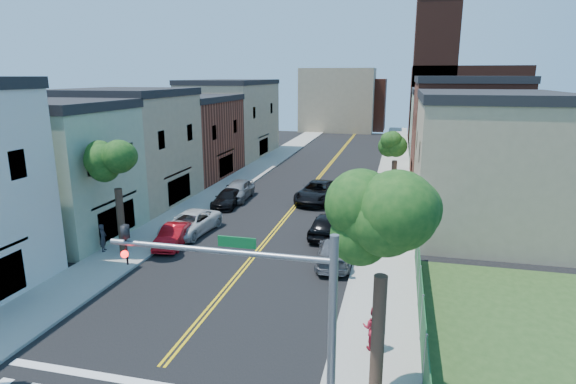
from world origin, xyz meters
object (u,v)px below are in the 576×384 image
Objects in this scene: grey_car_right at (334,252)px; silver_car_right at (347,188)px; black_car_left at (228,198)px; grey_car_left at (238,190)px; pedestrian_right at (373,328)px; white_pickup at (190,223)px; black_car_right at (328,225)px; dark_car_right_far at (369,179)px; pedestrian_left at (103,238)px; red_sedan at (174,236)px; black_suv_lane at (318,192)px.

grey_car_right is 1.06× the size of silver_car_right.
grey_car_right is at bearing -46.71° from black_car_left.
grey_car_left is at bearing 84.74° from black_car_left.
grey_car_left reaches higher than black_car_left.
white_pickup is at bearing -33.54° from pedestrian_right.
black_car_right is 0.82× the size of dark_car_right_far.
black_car_left is 14.58m from grey_car_right.
black_car_right is 2.68× the size of pedestrian_right.
grey_car_left is at bearing -37.15° from pedestrian_left.
black_car_left is at bearing 83.25° from red_sedan.
red_sedan is 2.39× the size of pedestrian_left.
grey_car_right is at bearing 85.20° from dark_car_right_far.
red_sedan is at bearing -92.62° from grey_car_left.
black_car_left is 2.53× the size of pedestrian_right.
dark_car_right_far is at bearing -77.98° from pedestrian_right.
silver_car_right is at bearing 59.87° from white_pickup.
white_pickup is 1.08× the size of grey_car_left.
black_car_right reaches higher than silver_car_right.
pedestrian_left reaches higher than red_sedan.
pedestrian_right is (2.14, -28.42, 0.24)m from dark_car_right_far.
white_pickup is (0.00, 2.44, 0.08)m from red_sedan.
pedestrian_left is (-12.90, -6.33, 0.18)m from black_car_right.
pedestrian_left is (-14.01, -1.70, 0.29)m from grey_car_right.
silver_car_right reaches higher than white_pickup.
white_pickup is 3.16× the size of pedestrian_left.
grey_car_left reaches higher than red_sedan.
black_car_right is 8.98m from black_suv_lane.
silver_car_right is at bearing -59.03° from pedestrian_left.
red_sedan is 4.22m from pedestrian_left.
silver_car_right is 21.66m from pedestrian_left.
black_car_right reaches higher than black_car_left.
grey_car_left is 7.03m from black_suv_lane.
pedestrian_left is at bearing 57.90° from silver_car_right.
black_car_right is 1.04× the size of silver_car_right.
dark_car_right_far is at bearing -92.11° from black_car_right.
pedestrian_left reaches higher than grey_car_right.
dark_car_right_far is 28.50m from pedestrian_right.
white_pickup reaches higher than black_car_left.
grey_car_right is at bearing -9.73° from white_pickup.
black_suv_lane reaches higher than red_sedan.
grey_car_right is 0.78× the size of black_suv_lane.
black_suv_lane is at bearing -57.88° from pedestrian_left.
grey_car_right is at bearing -9.39° from red_sedan.
pedestrian_left is (-12.90, -17.39, 0.24)m from silver_car_right.
black_car_right is 14.37m from pedestrian_left.
dark_car_right_far is (0.59, 19.82, 0.10)m from grey_car_right.
black_car_right is at bearing 80.51° from dark_car_right_far.
black_car_left is at bearing 38.06° from dark_car_right_far.
dark_car_right_far reaches higher than grey_car_right.
dark_car_right_far is at bearing 38.86° from black_car_left.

